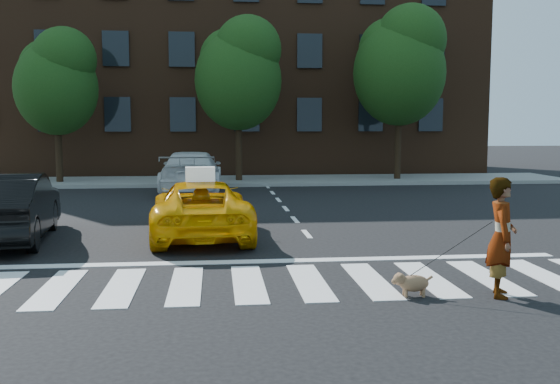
% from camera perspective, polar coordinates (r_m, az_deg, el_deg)
% --- Properties ---
extents(ground, '(120.00, 120.00, 0.00)m').
position_cam_1_polar(ground, '(10.16, -2.90, -8.38)').
color(ground, black).
rests_on(ground, ground).
extents(crosswalk, '(13.00, 2.40, 0.01)m').
position_cam_1_polar(crosswalk, '(10.15, -2.90, -8.35)').
color(crosswalk, silver).
rests_on(crosswalk, ground).
extents(stop_line, '(12.00, 0.30, 0.01)m').
position_cam_1_polar(stop_line, '(11.71, -3.32, -6.38)').
color(stop_line, silver).
rests_on(stop_line, ground).
extents(sidewalk_far, '(30.00, 4.00, 0.15)m').
position_cam_1_polar(sidewalk_far, '(27.43, -4.85, 1.03)').
color(sidewalk_far, slate).
rests_on(sidewalk_far, ground).
extents(building, '(26.00, 10.00, 12.00)m').
position_cam_1_polar(building, '(34.99, -5.19, 11.87)').
color(building, '#472A19').
rests_on(building, ground).
extents(tree_left, '(3.39, 3.38, 6.50)m').
position_cam_1_polar(tree_left, '(27.64, -19.73, 9.79)').
color(tree_left, black).
rests_on(tree_left, ground).
extents(tree_mid, '(3.69, 3.69, 7.10)m').
position_cam_1_polar(tree_mid, '(26.93, -3.77, 11.12)').
color(tree_mid, black).
rests_on(tree_mid, ground).
extents(tree_right, '(4.00, 4.00, 7.70)m').
position_cam_1_polar(tree_right, '(28.12, 10.94, 11.65)').
color(tree_right, black).
rests_on(tree_right, ground).
extents(taxi, '(2.37, 4.74, 1.29)m').
position_cam_1_polar(taxi, '(14.31, -7.25, -1.51)').
color(taxi, '#DD9604').
rests_on(taxi, ground).
extents(black_sedan, '(2.13, 4.74, 1.51)m').
position_cam_1_polar(black_sedan, '(14.80, -23.56, -1.29)').
color(black_sedan, black).
rests_on(black_sedan, ground).
extents(white_suv, '(2.28, 5.38, 1.55)m').
position_cam_1_polar(white_suv, '(23.51, -8.10, 1.83)').
color(white_suv, silver).
rests_on(white_suv, ground).
extents(woman, '(0.62, 0.76, 1.79)m').
position_cam_1_polar(woman, '(9.82, 19.60, -3.91)').
color(woman, '#999999').
rests_on(woman, ground).
extents(dog, '(0.63, 0.26, 0.36)m').
position_cam_1_polar(dog, '(9.59, 11.88, -8.11)').
color(dog, olive).
rests_on(dog, ground).
extents(taxi_sign, '(0.66, 0.31, 0.32)m').
position_cam_1_polar(taxi_sign, '(14.02, -7.31, 1.64)').
color(taxi_sign, white).
rests_on(taxi_sign, taxi).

